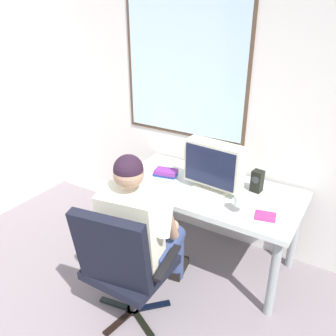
# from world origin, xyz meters

# --- Properties ---
(wall_rear) EXTENTS (4.92, 0.08, 2.88)m
(wall_rear) POSITION_xyz_m (-0.03, 2.51, 1.44)
(wall_rear) COLOR silver
(wall_rear) RESTS_ON ground
(desk) EXTENTS (1.48, 0.75, 0.71)m
(desk) POSITION_xyz_m (-0.22, 2.07, 0.62)
(desk) COLOR gray
(desk) RESTS_ON ground
(office_chair) EXTENTS (0.65, 0.59, 0.98)m
(office_chair) POSITION_xyz_m (-0.39, 1.16, 0.54)
(office_chair) COLOR black
(office_chair) RESTS_ON ground
(person_seated) EXTENTS (0.58, 0.80, 1.24)m
(person_seated) POSITION_xyz_m (-0.43, 1.42, 0.64)
(person_seated) COLOR navy
(person_seated) RESTS_ON ground
(crt_monitor) EXTENTS (0.47, 0.24, 0.40)m
(crt_monitor) POSITION_xyz_m (-0.18, 2.06, 0.93)
(crt_monitor) COLOR beige
(crt_monitor) RESTS_ON desk
(wine_glass) EXTENTS (0.08, 0.08, 0.13)m
(wine_glass) POSITION_xyz_m (0.12, 1.87, 0.80)
(wine_glass) COLOR silver
(wine_glass) RESTS_ON desk
(desk_speaker) EXTENTS (0.09, 0.09, 0.18)m
(desk_speaker) POSITION_xyz_m (0.12, 2.23, 0.80)
(desk_speaker) COLOR black
(desk_speaker) RESTS_ON desk
(book_stack) EXTENTS (0.21, 0.15, 0.06)m
(book_stack) POSITION_xyz_m (-0.63, 2.09, 0.74)
(book_stack) COLOR #1C429B
(book_stack) RESTS_ON desk
(cd_case) EXTENTS (0.17, 0.15, 0.01)m
(cd_case) POSITION_xyz_m (0.30, 1.91, 0.72)
(cd_case) COLOR #912767
(cd_case) RESTS_ON desk
(coffee_mug) EXTENTS (0.08, 0.08, 0.09)m
(coffee_mug) POSITION_xyz_m (-0.76, 1.88, 0.75)
(coffee_mug) COLOR silver
(coffee_mug) RESTS_ON desk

